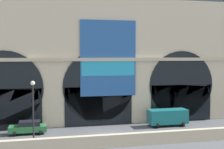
# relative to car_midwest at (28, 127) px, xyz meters

# --- Properties ---
(ground_plane) EXTENTS (200.00, 200.00, 0.00)m
(ground_plane) POSITION_rel_car_midwest_xyz_m (9.05, -2.47, -0.80)
(ground_plane) COLOR #54565B
(quay_parapet_wall) EXTENTS (90.00, 0.70, 1.30)m
(quay_parapet_wall) POSITION_rel_car_midwest_xyz_m (9.05, -7.29, -0.15)
(quay_parapet_wall) COLOR beige
(quay_parapet_wall) RESTS_ON ground
(station_building) EXTENTS (50.25, 5.49, 21.90)m
(station_building) POSITION_rel_car_midwest_xyz_m (9.09, 5.08, 9.82)
(station_building) COLOR beige
(station_building) RESTS_ON ground
(car_midwest) EXTENTS (4.40, 2.22, 1.55)m
(car_midwest) POSITION_rel_car_midwest_xyz_m (0.00, 0.00, 0.00)
(car_midwest) COLOR #2D7A42
(car_midwest) RESTS_ON ground
(van_mideast) EXTENTS (5.20, 2.48, 2.20)m
(van_mideast) POSITION_rel_car_midwest_xyz_m (17.93, 0.12, 0.44)
(van_mideast) COLOR #19727A
(van_mideast) RESTS_ON ground
(street_lamp_quayside) EXTENTS (0.44, 0.44, 6.90)m
(street_lamp_quayside) POSITION_rel_car_midwest_xyz_m (0.78, -6.49, 3.61)
(street_lamp_quayside) COLOR black
(street_lamp_quayside) RESTS_ON ground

